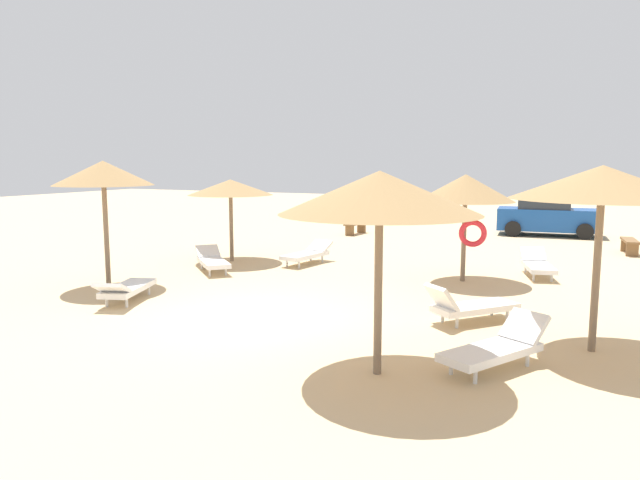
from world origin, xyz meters
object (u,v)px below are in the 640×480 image
bench_0 (356,226)px  lounger_4 (497,348)px  lounger_0 (212,260)px  lounger_3 (537,265)px  parasol_4 (380,193)px  parked_car (547,216)px  lounger_2 (126,288)px  lounger_5 (308,254)px  parasol_1 (602,183)px  parasol_3 (466,189)px  bench_1 (630,244)px  parasol_2 (103,174)px  parasol_0 (230,188)px  lounger_1 (470,306)px

bench_0 → lounger_4: bearing=-61.1°
lounger_0 → lounger_3: lounger_3 is taller
parasol_4 → parked_car: 18.15m
lounger_2 → lounger_4: lounger_4 is taller
lounger_3 → lounger_5: bearing=-171.9°
parasol_1 → parasol_3: (-3.04, 4.76, -0.37)m
parasol_1 → parked_car: parasol_1 is taller
lounger_2 → lounger_3: bearing=41.0°
parasol_1 → bench_1: size_ratio=1.97×
parasol_2 → lounger_5: size_ratio=1.55×
parasol_0 → lounger_1: bearing=-26.2°
lounger_1 → lounger_4: bearing=-70.4°
bench_0 → parked_car: parked_car is taller
parasol_2 → lounger_5: (3.05, 4.96, -2.47)m
parasol_3 → parasol_4: size_ratio=0.93×
bench_1 → lounger_5: bearing=-145.1°
parasol_3 → lounger_1: size_ratio=1.51×
parked_car → parasol_1: bearing=-83.6°
lounger_3 → bench_1: bearing=65.0°
lounger_3 → bench_0: lounger_3 is taller
lounger_0 → bench_1: size_ratio=1.19×
parasol_1 → lounger_2: size_ratio=1.50×
lounger_0 → parked_car: size_ratio=0.44×
lounger_5 → bench_1: (8.91, 6.21, 0.04)m
parasol_1 → lounger_3: parasol_1 is taller
parasol_3 → lounger_3: parasol_3 is taller
parasol_0 → bench_1: (11.27, 6.73, -1.92)m
parasol_4 → lounger_1: parasol_4 is taller
parasol_3 → parked_car: parasol_3 is taller
parasol_2 → bench_0: 12.61m
parasol_4 → bench_0: bearing=112.5°
parasol_3 → lounger_3: size_ratio=1.37×
parasol_0 → bench_1: parasol_0 is taller
bench_0 → parked_car: size_ratio=0.37×
lounger_5 → parked_car: bearing=59.4°
bench_0 → bench_1: same height
lounger_3 → parasol_3: bearing=-138.2°
parasol_1 → lounger_4: parasol_1 is taller
lounger_0 → parked_car: (7.96, 12.44, 0.51)m
lounger_0 → lounger_2: 3.81m
parasol_2 → parasol_4: 8.48m
parasol_3 → bench_1: 8.22m
lounger_0 → bench_0: lounger_0 is taller
lounger_5 → bench_1: 10.86m
parasol_1 → bench_1: 11.85m
parasol_3 → lounger_4: size_ratio=1.41×
parasol_3 → lounger_2: bearing=-139.2°
parasol_3 → lounger_3: 3.06m
bench_0 → lounger_5: bearing=-79.8°
lounger_2 → bench_0: bearing=89.1°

